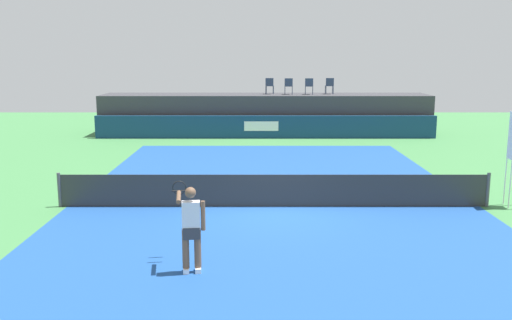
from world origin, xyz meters
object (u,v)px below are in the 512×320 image
spectator_chair_left (290,85)px  net_post_far (489,190)px  spectator_chair_center (310,85)px  spectator_chair_far_left (271,85)px  net_post_near (60,190)px  spectator_chair_right (331,85)px  tennis_player (192,226)px

spectator_chair_left → net_post_far: bearing=-72.0°
spectator_chair_center → net_post_far: bearing=-75.9°
spectator_chair_far_left → spectator_chair_left: size_ratio=1.00×
spectator_chair_center → net_post_far: size_ratio=0.89×
spectator_chair_left → net_post_near: 17.02m
spectator_chair_center → net_post_near: size_ratio=0.89×
spectator_chair_far_left → net_post_near: (-6.45, -15.44, -2.19)m
spectator_chair_left → spectator_chair_right: 2.32m
spectator_chair_far_left → spectator_chair_left: (1.04, -0.31, 0.00)m
spectator_chair_left → net_post_far: size_ratio=0.89×
spectator_chair_far_left → tennis_player: 20.54m
spectator_chair_center → tennis_player: spectator_chair_center is taller
spectator_chair_far_left → net_post_near: bearing=-112.7°
spectator_chair_right → tennis_player: bearing=-104.8°
spectator_chair_right → tennis_player: 21.18m
spectator_chair_center → spectator_chair_right: bearing=17.4°
net_post_near → tennis_player: 6.61m
net_post_near → spectator_chair_left: bearing=63.7°
spectator_chair_right → tennis_player: size_ratio=0.50×
spectator_chair_left → spectator_chair_center: 1.13m
spectator_chair_far_left → net_post_near: 16.87m
spectator_chair_left → tennis_player: bearing=-98.8°
spectator_chair_left → net_post_near: (-7.49, -15.12, -2.19)m
tennis_player → net_post_far: bearing=31.6°
net_post_near → net_post_far: (12.40, 0.00, 0.00)m
net_post_near → spectator_chair_right: bearing=57.7°
spectator_chair_far_left → spectator_chair_right: same height
spectator_chair_center → spectator_chair_left: bearing=179.4°
spectator_chair_center → spectator_chair_right: (1.17, 0.37, 0.00)m
spectator_chair_center → net_post_far: (3.79, -15.11, -2.19)m
spectator_chair_far_left → net_post_near: spectator_chair_far_left is taller
spectator_chair_far_left → spectator_chair_center: size_ratio=1.00×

